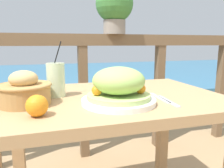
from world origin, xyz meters
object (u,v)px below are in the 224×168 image
drink_glass (56,80)px  potted_plant (114,6)px  salad_plate (119,88)px  bread_basket (24,91)px

drink_glass → potted_plant: bearing=55.6°
salad_plate → drink_glass: 0.30m
drink_glass → bread_basket: size_ratio=1.18×
bread_basket → potted_plant: size_ratio=0.54×
salad_plate → drink_glass: size_ratio=1.20×
potted_plant → drink_glass: bearing=-124.4°
drink_glass → potted_plant: 0.99m
potted_plant → salad_plate: bearing=-106.3°
salad_plate → potted_plant: bearing=73.7°
salad_plate → bread_basket: salad_plate is taller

